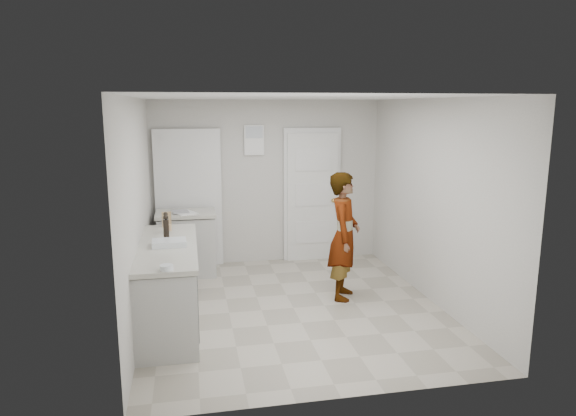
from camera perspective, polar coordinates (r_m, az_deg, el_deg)
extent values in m
plane|color=gray|center=(6.34, 0.60, -11.04)|extent=(4.00, 4.00, 0.00)
plane|color=beige|center=(7.92, -2.31, 2.87)|extent=(3.50, 0.00, 3.50)
plane|color=beige|center=(4.09, 6.32, -5.20)|extent=(3.50, 0.00, 3.50)
plane|color=beige|center=(5.88, -16.31, -0.52)|extent=(0.00, 4.00, 4.00)
plane|color=beige|center=(6.55, 15.78, 0.68)|extent=(0.00, 4.00, 4.00)
plane|color=silver|center=(5.87, 0.65, 12.19)|extent=(4.00, 4.00, 0.00)
cube|color=silver|center=(8.03, 2.72, 1.17)|extent=(0.80, 0.05, 2.00)
cube|color=silver|center=(8.05, 2.67, 1.42)|extent=(0.90, 0.04, 2.10)
sphere|color=tan|center=(8.07, 5.08, 0.83)|extent=(0.07, 0.07, 0.07)
cube|color=white|center=(7.79, -3.78, 7.52)|extent=(0.30, 0.02, 0.45)
cube|color=black|center=(7.84, -10.97, 0.88)|extent=(0.90, 0.05, 2.04)
cube|color=silver|center=(7.80, -10.97, 0.91)|extent=(0.98, 0.02, 2.10)
cube|color=beige|center=(5.89, -13.10, -8.63)|extent=(0.60, 1.90, 0.86)
cube|color=black|center=(6.03, -12.93, -12.12)|extent=(0.56, 1.86, 0.08)
cube|color=beige|center=(5.75, -13.31, -4.22)|extent=(0.64, 1.96, 0.05)
cube|color=beige|center=(7.56, -11.17, -4.11)|extent=(0.80, 0.55, 0.86)
cube|color=black|center=(7.67, -11.06, -6.92)|extent=(0.75, 0.54, 0.08)
cube|color=beige|center=(7.45, -11.30, -0.62)|extent=(0.84, 0.61, 0.05)
imported|color=silver|center=(6.47, 6.25, -3.11)|extent=(0.59, 0.69, 1.61)
cube|color=olive|center=(6.56, -13.34, -1.24)|extent=(0.12, 0.06, 0.19)
cylinder|color=tan|center=(6.35, -13.05, -2.14)|extent=(0.05, 0.05, 0.08)
cylinder|color=black|center=(6.25, -13.40, -1.81)|extent=(0.06, 0.06, 0.20)
sphere|color=black|center=(6.22, -13.45, -0.67)|extent=(0.05, 0.05, 0.05)
cylinder|color=black|center=(5.93, -13.38, -2.35)|extent=(0.06, 0.06, 0.23)
sphere|color=black|center=(5.90, -13.44, -0.99)|extent=(0.05, 0.05, 0.05)
cube|color=silver|center=(5.69, -13.06, -3.79)|extent=(0.37, 0.27, 0.06)
cube|color=white|center=(5.69, -13.06, -3.86)|extent=(0.33, 0.22, 0.05)
cylinder|color=silver|center=(4.87, -13.36, -6.45)|extent=(0.12, 0.12, 0.05)
sphere|color=white|center=(4.86, -13.60, -6.49)|extent=(0.04, 0.04, 0.04)
sphere|color=white|center=(4.88, -13.12, -6.41)|extent=(0.04, 0.04, 0.04)
cube|color=white|center=(7.36, -11.40, -0.51)|extent=(0.38, 0.42, 0.01)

